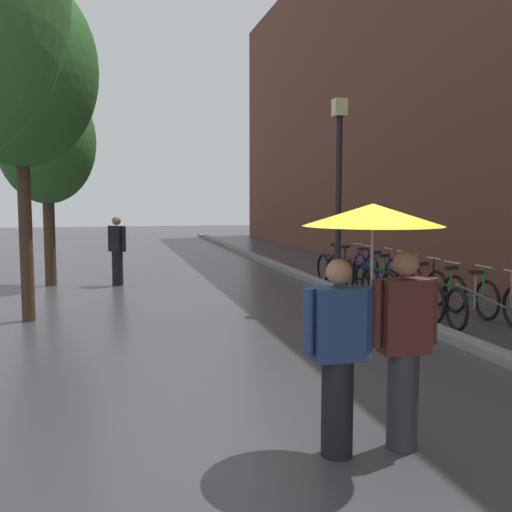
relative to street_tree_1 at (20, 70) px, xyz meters
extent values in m
plane|color=#38383D|center=(3.05, -6.01, -4.19)|extent=(80.00, 80.00, 0.00)
cube|color=slate|center=(6.25, 3.99, -4.13)|extent=(0.30, 36.00, 0.12)
cylinder|color=#473323|center=(0.00, 0.00, -2.69)|extent=(0.22, 0.22, 3.00)
ellipsoid|color=#2D6628|center=(0.00, 0.00, 0.02)|extent=(2.54, 2.54, 3.21)
cylinder|color=#473323|center=(-0.02, 4.21, -3.03)|extent=(0.27, 0.27, 2.32)
ellipsoid|color=#2D6628|center=(-0.02, 4.21, -0.77)|extent=(2.27, 2.27, 2.92)
torus|color=black|center=(6.65, -2.45, -3.84)|extent=(0.11, 0.70, 0.70)
cylinder|color=slate|center=(7.06, -2.47, -3.64)|extent=(0.88, 0.09, 0.43)
cylinder|color=slate|center=(6.96, -2.47, -3.56)|extent=(0.04, 0.04, 0.55)
cube|color=black|center=(6.96, -2.47, -3.26)|extent=(0.23, 0.11, 0.06)
cylinder|color=slate|center=(7.59, -2.51, -3.55)|extent=(0.04, 0.04, 0.58)
cylinder|color=#9E9EA3|center=(7.59, -2.51, -3.26)|extent=(0.06, 0.46, 0.03)
torus|color=black|center=(7.62, -1.84, -3.84)|extent=(0.07, 0.70, 0.70)
torus|color=black|center=(6.60, -1.85, -3.84)|extent=(0.07, 0.70, 0.70)
cylinder|color=#1E7A38|center=(7.01, -1.85, -3.64)|extent=(0.88, 0.04, 0.43)
cylinder|color=#1E7A38|center=(6.91, -1.85, -3.56)|extent=(0.04, 0.04, 0.55)
cube|color=black|center=(6.91, -1.85, -3.26)|extent=(0.22, 0.10, 0.06)
cylinder|color=#1E7A38|center=(7.54, -1.84, -3.55)|extent=(0.04, 0.04, 0.58)
cylinder|color=#9E9EA3|center=(7.54, -1.84, -3.26)|extent=(0.03, 0.46, 0.03)
torus|color=black|center=(7.47, -1.10, -3.84)|extent=(0.12, 0.70, 0.70)
torus|color=black|center=(6.45, -1.18, -3.84)|extent=(0.12, 0.70, 0.70)
cylinder|color=red|center=(6.86, -1.15, -3.64)|extent=(0.88, 0.11, 0.43)
cylinder|color=red|center=(6.76, -1.16, -3.56)|extent=(0.04, 0.04, 0.55)
cube|color=black|center=(6.76, -1.16, -3.26)|extent=(0.23, 0.12, 0.06)
cylinder|color=red|center=(7.39, -1.10, -3.55)|extent=(0.04, 0.04, 0.58)
cylinder|color=#9E9EA3|center=(7.39, -1.10, -3.26)|extent=(0.07, 0.46, 0.03)
torus|color=black|center=(7.53, -0.39, -3.84)|extent=(0.08, 0.70, 0.70)
torus|color=black|center=(6.51, -0.42, -3.84)|extent=(0.08, 0.70, 0.70)
cylinder|color=black|center=(6.91, -0.40, -3.64)|extent=(0.88, 0.06, 0.43)
cylinder|color=black|center=(6.81, -0.41, -3.56)|extent=(0.04, 0.04, 0.55)
cube|color=black|center=(6.81, -0.41, -3.26)|extent=(0.22, 0.11, 0.06)
cylinder|color=black|center=(7.44, -0.39, -3.55)|extent=(0.04, 0.04, 0.58)
cylinder|color=#9E9EA3|center=(7.44, -0.39, -3.26)|extent=(0.04, 0.46, 0.03)
torus|color=black|center=(7.48, 0.47, -3.84)|extent=(0.15, 0.70, 0.70)
torus|color=black|center=(6.47, 0.33, -3.84)|extent=(0.15, 0.70, 0.70)
cylinder|color=#1E7A38|center=(6.87, 0.38, -3.64)|extent=(0.88, 0.15, 0.43)
cylinder|color=#1E7A38|center=(6.77, 0.37, -3.56)|extent=(0.04, 0.04, 0.55)
cube|color=black|center=(6.77, 0.37, -3.26)|extent=(0.23, 0.13, 0.06)
cylinder|color=#1E7A38|center=(7.40, 0.46, -3.55)|extent=(0.04, 0.04, 0.58)
cylinder|color=#9E9EA3|center=(7.40, 0.46, -3.26)|extent=(0.09, 0.46, 0.03)
torus|color=black|center=(7.63, 1.07, -3.84)|extent=(0.08, 0.70, 0.70)
torus|color=black|center=(6.61, 1.04, -3.84)|extent=(0.08, 0.70, 0.70)
cylinder|color=#233DA8|center=(7.01, 1.05, -3.64)|extent=(0.88, 0.06, 0.43)
cylinder|color=#233DA8|center=(6.91, 1.05, -3.56)|extent=(0.04, 0.04, 0.55)
cube|color=black|center=(6.91, 1.05, -3.26)|extent=(0.22, 0.11, 0.06)
cylinder|color=#233DA8|center=(7.54, 1.07, -3.55)|extent=(0.04, 0.04, 0.58)
cylinder|color=#9E9EA3|center=(7.54, 1.07, -3.26)|extent=(0.04, 0.46, 0.03)
torus|color=black|center=(7.69, 1.86, -3.84)|extent=(0.12, 0.70, 0.70)
torus|color=black|center=(6.67, 1.94, -3.84)|extent=(0.12, 0.70, 0.70)
cylinder|color=#233DA8|center=(7.08, 1.91, -3.64)|extent=(0.88, 0.11, 0.43)
cylinder|color=#233DA8|center=(6.98, 1.92, -3.56)|extent=(0.04, 0.04, 0.55)
cube|color=black|center=(6.98, 1.92, -3.26)|extent=(0.23, 0.12, 0.06)
cylinder|color=#233DA8|center=(7.61, 1.87, -3.55)|extent=(0.04, 0.04, 0.58)
cylinder|color=#9E9EA3|center=(7.61, 1.87, -3.26)|extent=(0.06, 0.46, 0.03)
torus|color=black|center=(7.56, 2.66, -3.84)|extent=(0.12, 0.70, 0.70)
torus|color=black|center=(6.54, 2.57, -3.84)|extent=(0.12, 0.70, 0.70)
cylinder|color=black|center=(6.95, 2.61, -3.64)|extent=(0.88, 0.11, 0.43)
cylinder|color=black|center=(6.84, 2.60, -3.56)|extent=(0.04, 0.04, 0.55)
cube|color=black|center=(6.84, 2.60, -3.26)|extent=(0.23, 0.12, 0.06)
cylinder|color=black|center=(7.47, 2.66, -3.55)|extent=(0.04, 0.04, 0.58)
cylinder|color=#9E9EA3|center=(7.47, 2.66, -3.26)|extent=(0.07, 0.46, 0.03)
torus|color=black|center=(7.55, 3.30, -3.84)|extent=(0.10, 0.70, 0.70)
torus|color=black|center=(6.53, 3.24, -3.84)|extent=(0.10, 0.70, 0.70)
cylinder|color=#233DA8|center=(6.94, 3.27, -3.64)|extent=(0.88, 0.09, 0.43)
cylinder|color=#233DA8|center=(6.84, 3.26, -3.56)|extent=(0.04, 0.04, 0.55)
cube|color=black|center=(6.84, 3.26, -3.26)|extent=(0.23, 0.11, 0.06)
cylinder|color=#233DA8|center=(7.47, 3.30, -3.55)|extent=(0.04, 0.04, 0.58)
cylinder|color=#9E9EA3|center=(7.47, 3.30, -3.26)|extent=(0.05, 0.46, 0.03)
cylinder|color=black|center=(3.14, -6.26, -3.79)|extent=(0.26, 0.26, 0.79)
cube|color=navy|center=(3.14, -6.26, -3.10)|extent=(0.40, 0.22, 0.59)
sphere|color=#9E7051|center=(3.14, -6.26, -2.67)|extent=(0.21, 0.21, 0.21)
cylinder|color=navy|center=(2.89, -6.25, -3.07)|extent=(0.09, 0.09, 0.53)
cylinder|color=navy|center=(3.39, -6.26, -3.07)|extent=(0.09, 0.09, 0.53)
cylinder|color=#2D2D33|center=(3.72, -6.26, -3.78)|extent=(0.26, 0.26, 0.82)
cube|color=#4C231E|center=(3.72, -6.26, -3.06)|extent=(0.40, 0.22, 0.62)
sphere|color=#9E7051|center=(3.72, -6.26, -2.62)|extent=(0.21, 0.21, 0.21)
cylinder|color=#4C231E|center=(3.47, -6.26, -3.03)|extent=(0.09, 0.09, 0.55)
cylinder|color=#4C231E|center=(3.97, -6.27, -3.03)|extent=(0.09, 0.09, 0.55)
cylinder|color=#9E9EA3|center=(3.43, -6.24, -2.84)|extent=(0.02, 0.02, 1.09)
cone|color=yellow|center=(3.43, -6.24, -2.22)|extent=(1.13, 1.13, 0.18)
cylinder|color=black|center=(5.65, 0.07, -2.37)|extent=(0.12, 0.12, 3.63)
cube|color=beige|center=(5.65, 0.07, -0.39)|extent=(0.24, 0.24, 0.32)
cylinder|color=black|center=(1.54, 3.88, -3.78)|extent=(0.26, 0.26, 0.82)
cube|color=black|center=(1.54, 3.88, -3.06)|extent=(0.42, 0.45, 0.61)
sphere|color=#9E7051|center=(1.54, 3.88, -2.63)|extent=(0.21, 0.21, 0.21)
cylinder|color=black|center=(1.39, 4.08, -3.03)|extent=(0.09, 0.09, 0.55)
cylinder|color=black|center=(1.69, 3.68, -3.03)|extent=(0.09, 0.09, 0.55)
camera|label=1|loc=(1.38, -10.64, -2.09)|focal=41.71mm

